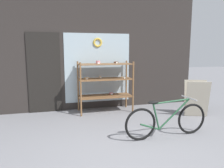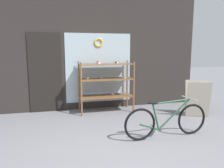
% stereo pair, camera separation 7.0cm
% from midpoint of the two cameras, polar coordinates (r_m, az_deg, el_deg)
% --- Properties ---
extents(ground_plane, '(30.00, 30.00, 0.00)m').
position_cam_midpoint_polar(ground_plane, '(3.58, 2.79, -18.60)').
color(ground_plane, gray).
extents(storefront_facade, '(6.27, 0.13, 3.73)m').
position_cam_midpoint_polar(storefront_facade, '(6.11, -6.34, 10.48)').
color(storefront_facade, '#2D2826').
rests_on(storefront_facade, ground_plane).
extents(display_case, '(1.42, 0.59, 1.37)m').
position_cam_midpoint_polar(display_case, '(5.82, -2.17, 0.88)').
color(display_case, brown).
rests_on(display_case, ground_plane).
extents(bicycle, '(1.71, 0.46, 0.74)m').
position_cam_midpoint_polar(bicycle, '(4.32, 13.63, -9.14)').
color(bicycle, black).
rests_on(bicycle, ground_plane).
extents(sandwich_board, '(0.65, 0.55, 0.90)m').
position_cam_midpoint_polar(sandwich_board, '(5.83, 20.89, -3.55)').
color(sandwich_board, '#B2A893').
rests_on(sandwich_board, ground_plane).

